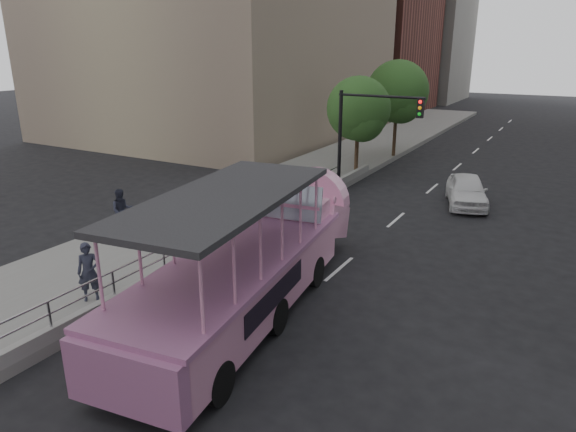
% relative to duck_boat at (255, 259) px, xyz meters
% --- Properties ---
extents(ground, '(160.00, 160.00, 0.00)m').
position_rel_duck_boat_xyz_m(ground, '(0.14, -0.56, -1.39)').
color(ground, black).
extents(sidewalk, '(5.50, 80.00, 0.30)m').
position_rel_duck_boat_xyz_m(sidewalk, '(-5.61, 9.44, -1.24)').
color(sidewalk, gray).
rests_on(sidewalk, ground).
extents(kerb_wall, '(0.24, 30.00, 0.36)m').
position_rel_duck_boat_xyz_m(kerb_wall, '(-2.98, 1.44, -0.91)').
color(kerb_wall, '#9C9C97').
rests_on(kerb_wall, sidewalk).
extents(guardrail, '(0.07, 22.00, 0.71)m').
position_rel_duck_boat_xyz_m(guardrail, '(-2.98, 1.44, -0.24)').
color(guardrail, '#A7A6AA').
rests_on(guardrail, kerb_wall).
extents(duck_boat, '(4.11, 11.51, 3.74)m').
position_rel_duck_boat_xyz_m(duck_boat, '(0.00, 0.00, 0.00)').
color(duck_boat, black).
rests_on(duck_boat, ground).
extents(car, '(2.88, 4.55, 1.44)m').
position_rel_duck_boat_xyz_m(car, '(3.28, 13.25, -0.67)').
color(car, white).
rests_on(car, ground).
extents(pedestrian_near, '(0.73, 0.74, 1.72)m').
position_rel_duck_boat_xyz_m(pedestrian_near, '(-3.87, -2.62, -0.23)').
color(pedestrian_near, '#292C3C').
rests_on(pedestrian_near, sidewalk).
extents(pedestrian_mid, '(1.02, 1.06, 1.72)m').
position_rel_duck_boat_xyz_m(pedestrian_mid, '(-7.39, 1.91, -0.23)').
color(pedestrian_mid, '#292C3C').
rests_on(pedestrian_mid, sidewalk).
extents(pedestrian_far, '(0.66, 0.97, 1.91)m').
position_rel_duck_boat_xyz_m(pedestrian_far, '(-4.17, 2.41, -0.13)').
color(pedestrian_far, '#292C3C').
rests_on(pedestrian_far, sidewalk).
extents(parking_sign, '(0.08, 0.56, 2.50)m').
position_rel_duck_boat_xyz_m(parking_sign, '(-2.81, 6.13, 0.21)').
color(parking_sign, black).
rests_on(parking_sign, ground).
extents(traffic_signal, '(4.20, 0.32, 5.20)m').
position_rel_duck_boat_xyz_m(traffic_signal, '(-1.57, 11.94, 2.11)').
color(traffic_signal, black).
rests_on(traffic_signal, ground).
extents(street_tree_near, '(3.52, 3.52, 5.72)m').
position_rel_duck_boat_xyz_m(street_tree_near, '(-3.17, 15.36, 2.43)').
color(street_tree_near, '#3E291C').
rests_on(street_tree_near, ground).
extents(street_tree_far, '(3.97, 3.97, 6.45)m').
position_rel_duck_boat_xyz_m(street_tree_far, '(-2.97, 21.36, 2.92)').
color(street_tree_far, '#3E291C').
rests_on(street_tree_far, ground).
extents(midrise_stone_b, '(16.00, 14.00, 20.00)m').
position_rel_duck_boat_xyz_m(midrise_stone_b, '(-15.86, 63.44, 8.61)').
color(midrise_stone_b, slate).
rests_on(midrise_stone_b, ground).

